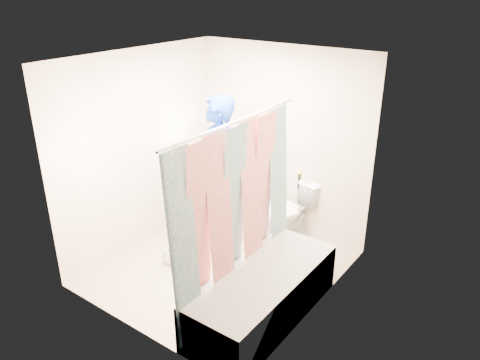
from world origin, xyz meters
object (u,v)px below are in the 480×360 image
Objects in this scene: plumber at (217,172)px; toilet at (289,211)px; bathtub at (263,294)px; cleaning_caddy at (181,257)px.

toilet is at bearing 101.60° from plumber.
bathtub is 0.93× the size of plumber.
plumber reaches higher than toilet.
cleaning_caddy is (-0.71, -1.28, -0.29)m from toilet.
bathtub is at bearing -18.58° from cleaning_caddy.
plumber is at bearing -117.35° from toilet.
bathtub is 1.33m from cleaning_caddy.
plumber reaches higher than cleaning_caddy.
toilet is (-0.59, 1.51, 0.10)m from bathtub.
plumber is at bearing 79.23° from cleaning_caddy.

